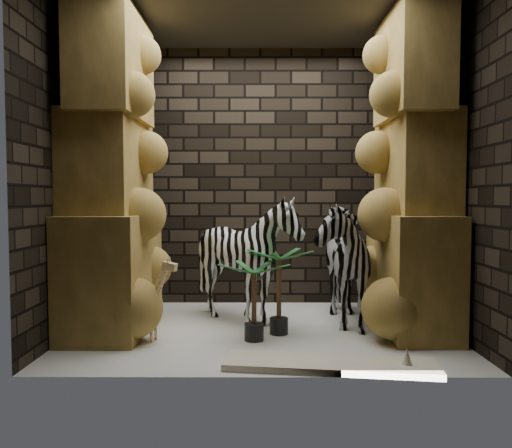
{
  "coord_description": "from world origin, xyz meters",
  "views": [
    {
      "loc": [
        -0.03,
        -4.69,
        1.25
      ],
      "look_at": [
        -0.04,
        0.15,
        1.0
      ],
      "focal_mm": 35.18,
      "sensor_mm": 36.0,
      "label": 1
    }
  ],
  "objects_px": {
    "zebra_right": "(336,252)",
    "palm_front": "(279,291)",
    "zebra_left": "(247,266)",
    "giraffe_toy": "(143,297)",
    "surfboard": "(330,364)",
    "palm_back": "(254,301)"
  },
  "relations": [
    {
      "from": "giraffe_toy",
      "to": "zebra_right",
      "type": "bearing_deg",
      "value": 37.19
    },
    {
      "from": "palm_back",
      "to": "surfboard",
      "type": "distance_m",
      "value": 0.96
    },
    {
      "from": "zebra_right",
      "to": "surfboard",
      "type": "distance_m",
      "value": 1.54
    },
    {
      "from": "zebra_right",
      "to": "zebra_left",
      "type": "bearing_deg",
      "value": 179.5
    },
    {
      "from": "zebra_left",
      "to": "surfboard",
      "type": "relative_size",
      "value": 0.81
    },
    {
      "from": "zebra_right",
      "to": "palm_front",
      "type": "relative_size",
      "value": 1.8
    },
    {
      "from": "zebra_left",
      "to": "surfboard",
      "type": "distance_m",
      "value": 1.57
    },
    {
      "from": "zebra_left",
      "to": "palm_front",
      "type": "distance_m",
      "value": 0.53
    },
    {
      "from": "zebra_right",
      "to": "zebra_left",
      "type": "xyz_separation_m",
      "value": [
        -0.88,
        -0.03,
        -0.14
      ]
    },
    {
      "from": "palm_front",
      "to": "surfboard",
      "type": "xyz_separation_m",
      "value": [
        0.34,
        -0.92,
        -0.37
      ]
    },
    {
      "from": "palm_front",
      "to": "palm_back",
      "type": "distance_m",
      "value": 0.31
    },
    {
      "from": "giraffe_toy",
      "to": "palm_back",
      "type": "height_order",
      "value": "giraffe_toy"
    },
    {
      "from": "giraffe_toy",
      "to": "surfboard",
      "type": "distance_m",
      "value": 1.73
    },
    {
      "from": "zebra_right",
      "to": "surfboard",
      "type": "bearing_deg",
      "value": -102.8
    },
    {
      "from": "zebra_right",
      "to": "palm_front",
      "type": "bearing_deg",
      "value": -146.21
    },
    {
      "from": "zebra_right",
      "to": "giraffe_toy",
      "type": "relative_size",
      "value": 1.87
    },
    {
      "from": "giraffe_toy",
      "to": "palm_back",
      "type": "xyz_separation_m",
      "value": [
        0.97,
        0.0,
        -0.03
      ]
    },
    {
      "from": "palm_back",
      "to": "giraffe_toy",
      "type": "bearing_deg",
      "value": -179.74
    },
    {
      "from": "giraffe_toy",
      "to": "surfboard",
      "type": "bearing_deg",
      "value": -7.33
    },
    {
      "from": "zebra_left",
      "to": "surfboard",
      "type": "height_order",
      "value": "zebra_left"
    },
    {
      "from": "zebra_left",
      "to": "palm_back",
      "type": "height_order",
      "value": "zebra_left"
    },
    {
      "from": "palm_back",
      "to": "surfboard",
      "type": "bearing_deg",
      "value": -51.32
    }
  ]
}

